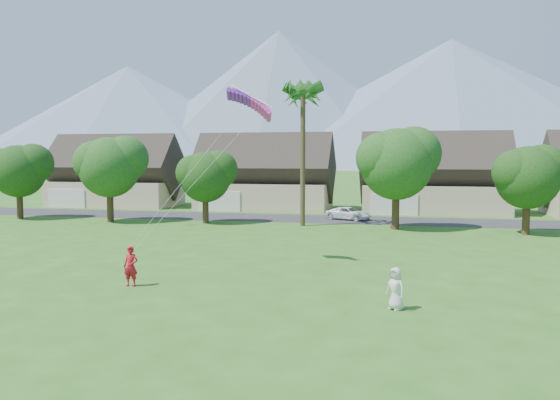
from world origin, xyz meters
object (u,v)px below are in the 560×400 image
(parked_car, at_px, (349,213))
(watcher, at_px, (396,289))
(kite_flyer, at_px, (131,266))
(parafoil_kite, at_px, (251,102))

(parked_car, bearing_deg, watcher, -149.61)
(kite_flyer, bearing_deg, watcher, -7.62)
(parafoil_kite, bearing_deg, watcher, -45.44)
(parked_car, bearing_deg, parafoil_kite, -166.87)
(watcher, distance_m, parafoil_kite, 13.92)
(parafoil_kite, bearing_deg, parked_car, 79.52)
(kite_flyer, bearing_deg, parafoil_kite, 55.32)
(kite_flyer, height_order, parked_car, kite_flyer)
(kite_flyer, distance_m, parked_car, 30.15)
(kite_flyer, relative_size, parked_car, 0.44)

